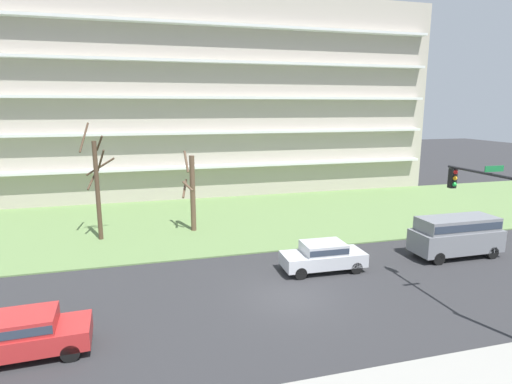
{
  "coord_description": "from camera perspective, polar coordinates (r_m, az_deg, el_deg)",
  "views": [
    {
      "loc": [
        -6.29,
        -17.02,
        8.61
      ],
      "look_at": [
        0.03,
        6.0,
        3.76
      ],
      "focal_mm": 29.6,
      "sensor_mm": 36.0,
      "label": 1
    }
  ],
  "objects": [
    {
      "name": "ground",
      "position": [
        20.09,
        4.58,
        -13.93
      ],
      "size": [
        160.0,
        160.0,
        0.0
      ],
      "primitive_type": "plane",
      "color": "#2D2D30"
    },
    {
      "name": "sedan_red_near_left",
      "position": [
        17.43,
        -28.94,
        -16.41
      ],
      "size": [
        4.47,
        1.99,
        1.57
      ],
      "rotation": [
        0.0,
        0.0,
        0.04
      ],
      "color": "#B22828",
      "rests_on": "ground"
    },
    {
      "name": "van_gray_center_right",
      "position": [
        27.14,
        25.46,
        -5.07
      ],
      "size": [
        5.2,
        2.0,
        2.36
      ],
      "rotation": [
        0.0,
        0.0,
        3.14
      ],
      "color": "slate",
      "rests_on": "ground"
    },
    {
      "name": "grass_lawn_strip",
      "position": [
        32.79,
        -3.77,
        -3.68
      ],
      "size": [
        80.0,
        16.0,
        0.08
      ],
      "primitive_type": "cube",
      "color": "#66844C",
      "rests_on": "ground"
    },
    {
      "name": "tree_far_left",
      "position": [
        28.86,
        -20.69,
        0.94
      ],
      "size": [
        2.05,
        1.59,
        7.61
      ],
      "color": "#4C3828",
      "rests_on": "ground"
    },
    {
      "name": "sedan_silver_center_left",
      "position": [
        22.87,
        9.06,
        -8.43
      ],
      "size": [
        4.44,
        1.91,
        1.57
      ],
      "rotation": [
        0.0,
        0.0,
        3.12
      ],
      "color": "#B7BABF",
      "rests_on": "ground"
    },
    {
      "name": "tree_left",
      "position": [
        29.39,
        -8.66,
        0.01
      ],
      "size": [
        0.97,
        1.49,
        5.67
      ],
      "color": "brown",
      "rests_on": "ground"
    },
    {
      "name": "apartment_building",
      "position": [
        44.62,
        -7.43,
        12.41
      ],
      "size": [
        45.71,
        11.24,
        18.79
      ],
      "color": "#B2A899",
      "rests_on": "ground"
    }
  ]
}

